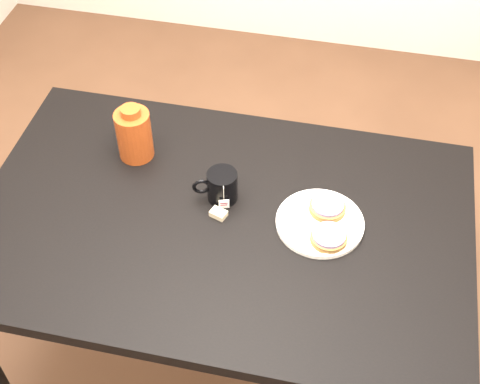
% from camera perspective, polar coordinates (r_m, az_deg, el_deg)
% --- Properties ---
extents(ground_plane, '(4.00, 4.00, 0.00)m').
position_cam_1_polar(ground_plane, '(2.50, -1.22, -13.42)').
color(ground_plane, brown).
extents(table, '(1.40, 0.90, 0.75)m').
position_cam_1_polar(table, '(1.95, -1.53, -3.84)').
color(table, black).
rests_on(table, ground_plane).
extents(plate, '(0.25, 0.25, 0.02)m').
position_cam_1_polar(plate, '(1.88, 6.83, -2.58)').
color(plate, white).
rests_on(plate, table).
extents(bagel_back, '(0.14, 0.14, 0.03)m').
position_cam_1_polar(bagel_back, '(1.89, 7.48, -1.26)').
color(bagel_back, brown).
rests_on(bagel_back, plate).
extents(bagel_front, '(0.14, 0.14, 0.03)m').
position_cam_1_polar(bagel_front, '(1.82, 7.59, -3.83)').
color(bagel_front, brown).
rests_on(bagel_front, plate).
extents(mug, '(0.14, 0.11, 0.10)m').
position_cam_1_polar(mug, '(1.90, -1.59, 0.52)').
color(mug, black).
rests_on(mug, table).
extents(teabag_pouch, '(0.05, 0.05, 0.02)m').
position_cam_1_polar(teabag_pouch, '(1.88, -1.84, -1.85)').
color(teabag_pouch, '#C6B793').
rests_on(teabag_pouch, table).
extents(bagel_package, '(0.13, 0.13, 0.18)m').
position_cam_1_polar(bagel_package, '(2.03, -9.03, 4.92)').
color(bagel_package, maroon).
rests_on(bagel_package, table).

